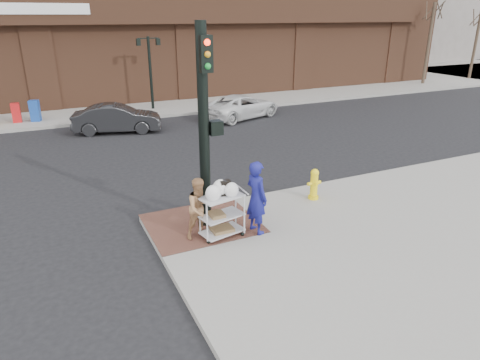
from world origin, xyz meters
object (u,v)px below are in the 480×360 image
lamp_post (150,65)px  sedan_dark (117,118)px  traffic_signal_pole (205,124)px  fire_hydrant (314,184)px  minivan_white (242,106)px  woman_blue (257,197)px  utility_cart (222,212)px  pedestrian_tan (200,208)px

lamp_post → sedan_dark: size_ratio=0.99×
lamp_post → traffic_signal_pole: size_ratio=0.80×
traffic_signal_pole → fire_hydrant: bearing=4.0°
traffic_signal_pole → minivan_white: (6.40, 11.42, -2.20)m
traffic_signal_pole → woman_blue: bearing=-42.1°
woman_blue → fire_hydrant: size_ratio=2.00×
minivan_white → utility_cart: bearing=134.1°
woman_blue → minivan_white: woman_blue is taller
traffic_signal_pole → sedan_dark: 11.36m
pedestrian_tan → minivan_white: size_ratio=0.34×
sedan_dark → fire_hydrant: (3.72, -10.91, -0.04)m
lamp_post → minivan_white: (3.92, -3.80, -1.99)m
lamp_post → fire_hydrant: bearing=-86.3°
sedan_dark → minivan_white: 6.68m
woman_blue → minivan_white: (5.44, 12.29, -0.45)m
traffic_signal_pole → fire_hydrant: traffic_signal_pole is taller
woman_blue → pedestrian_tan: size_ratio=1.22×
lamp_post → traffic_signal_pole: traffic_signal_pole is taller
utility_cart → fire_hydrant: (3.35, 0.96, -0.18)m
traffic_signal_pole → minivan_white: bearing=60.7°
sedan_dark → minivan_white: bearing=-72.0°
pedestrian_tan → fire_hydrant: (3.83, 0.77, -0.29)m
traffic_signal_pole → minivan_white: 13.28m
sedan_dark → minivan_white: sedan_dark is taller
utility_cart → sedan_dark: bearing=91.8°
lamp_post → utility_cart: (-2.38, -15.95, -1.82)m
traffic_signal_pole → woman_blue: 2.18m
fire_hydrant → pedestrian_tan: bearing=-168.7°
lamp_post → woman_blue: bearing=-95.4°
lamp_post → traffic_signal_pole: bearing=-99.2°
lamp_post → pedestrian_tan: size_ratio=2.62×
lamp_post → minivan_white: 5.81m
traffic_signal_pole → utility_cart: bearing=-82.1°
traffic_signal_pole → fire_hydrant: 4.10m
lamp_post → minivan_white: size_ratio=0.89×
pedestrian_tan → traffic_signal_pole: bearing=44.0°
utility_cart → fire_hydrant: bearing=16.0°
fire_hydrant → utility_cart: bearing=-164.0°
sedan_dark → utility_cart: 11.87m
sedan_dark → utility_cart: utility_cart is taller
woman_blue → fire_hydrant: (2.48, 1.11, -0.46)m
woman_blue → sedan_dark: size_ratio=0.46×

